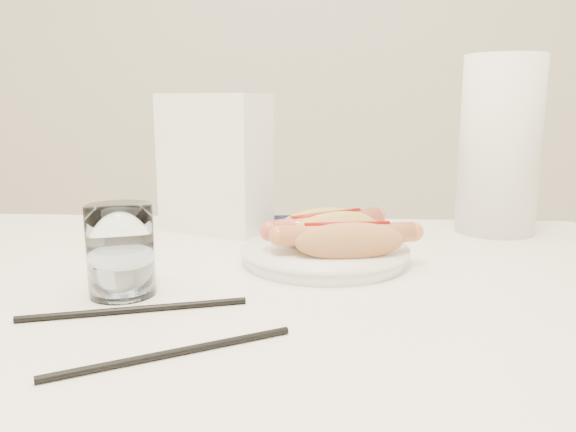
# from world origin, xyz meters

# --- Properties ---
(table) EXTENTS (1.20, 0.80, 0.75)m
(table) POSITION_xyz_m (0.00, 0.00, 0.69)
(table) COLOR white
(table) RESTS_ON ground
(plate) EXTENTS (0.23, 0.23, 0.02)m
(plate) POSITION_xyz_m (0.13, 0.09, 0.76)
(plate) COLOR white
(plate) RESTS_ON table
(hotdog_left) EXTENTS (0.17, 0.15, 0.05)m
(hotdog_left) POSITION_xyz_m (0.14, 0.11, 0.79)
(hotdog_left) COLOR tan
(hotdog_left) RESTS_ON plate
(hotdog_right) EXTENTS (0.18, 0.10, 0.05)m
(hotdog_right) POSITION_xyz_m (0.16, 0.05, 0.79)
(hotdog_right) COLOR #C7844E
(hotdog_right) RESTS_ON plate
(water_glass) EXTENTS (0.08, 0.08, 0.11)m
(water_glass) POSITION_xyz_m (-0.10, -0.06, 0.80)
(water_glass) COLOR silver
(water_glass) RESTS_ON table
(chopstick_near) EXTENTS (0.23, 0.08, 0.01)m
(chopstick_near) POSITION_xyz_m (-0.07, -0.12, 0.75)
(chopstick_near) COLOR black
(chopstick_near) RESTS_ON table
(chopstick_far) EXTENTS (0.20, 0.12, 0.01)m
(chopstick_far) POSITION_xyz_m (0.00, -0.23, 0.75)
(chopstick_far) COLOR black
(chopstick_far) RESTS_ON table
(napkin_box) EXTENTS (0.20, 0.16, 0.24)m
(napkin_box) POSITION_xyz_m (-0.06, 0.28, 0.87)
(napkin_box) COLOR white
(napkin_box) RESTS_ON table
(navy_napkin) EXTENTS (0.18, 0.18, 0.01)m
(navy_napkin) POSITION_xyz_m (0.12, 0.30, 0.75)
(navy_napkin) COLOR #111537
(navy_napkin) RESTS_ON table
(paper_towel_roll) EXTENTS (0.16, 0.16, 0.30)m
(paper_towel_roll) POSITION_xyz_m (0.43, 0.30, 0.90)
(paper_towel_roll) COLOR white
(paper_towel_roll) RESTS_ON table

